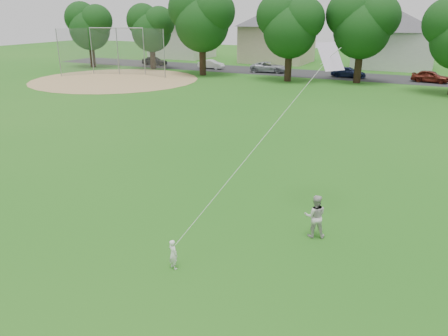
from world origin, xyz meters
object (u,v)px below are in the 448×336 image
at_px(older_boy, 315,216).
at_px(baseball_backstop, 116,52).
at_px(kite, 257,145).
at_px(toddler, 173,254).

height_order(older_boy, baseball_backstop, baseball_backstop).
height_order(kite, baseball_backstop, kite).
height_order(toddler, kite, kite).
relative_size(older_boy, baseball_backstop, 0.13).
xyz_separation_m(older_boy, baseball_backstop, (-31.02, 28.03, 1.88)).
bearing_deg(older_boy, baseball_backstop, -62.75).
xyz_separation_m(toddler, baseball_backstop, (-27.85, 31.73, 2.16)).
bearing_deg(toddler, baseball_backstop, -27.43).
distance_m(toddler, kite, 4.20).
xyz_separation_m(kite, baseball_backstop, (-29.23, 28.83, -0.54)).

